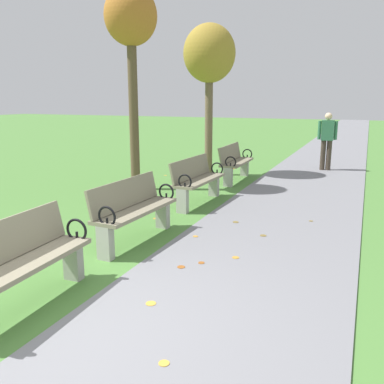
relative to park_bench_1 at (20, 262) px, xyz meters
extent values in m
plane|color=#4C7F38|center=(0.50, -0.12, -0.49)|extent=(80.00, 80.00, 0.00)
cube|color=slate|center=(1.77, 17.88, -0.48)|extent=(2.53, 44.00, 0.02)
cube|color=gray|center=(0.05, 0.00, -0.01)|extent=(0.51, 1.62, 0.05)
cube|color=gray|center=(-0.14, -0.01, 0.21)|extent=(0.19, 1.60, 0.40)
cube|color=#A8A59E|center=(0.02, 0.74, -0.26)|extent=(0.21, 0.13, 0.45)
torus|color=black|center=(0.08, 0.76, 0.10)|extent=(0.27, 0.04, 0.27)
cylinder|color=black|center=(0.08, 0.76, 0.02)|extent=(0.03, 0.03, 0.12)
cube|color=gray|center=(0.05, 2.12, -0.01)|extent=(0.52, 1.62, 0.05)
cube|color=gray|center=(-0.14, 2.13, 0.21)|extent=(0.20, 1.60, 0.40)
cube|color=#A8A59E|center=(0.02, 1.38, -0.26)|extent=(0.21, 0.13, 0.45)
cube|color=#A8A59E|center=(0.09, 2.86, -0.26)|extent=(0.21, 0.13, 0.45)
torus|color=black|center=(0.08, 1.36, 0.10)|extent=(0.27, 0.04, 0.27)
cylinder|color=black|center=(0.08, 1.36, 0.02)|extent=(0.03, 0.03, 0.12)
torus|color=black|center=(0.15, 2.88, 0.10)|extent=(0.27, 0.04, 0.27)
cylinder|color=black|center=(0.15, 2.88, 0.02)|extent=(0.03, 0.03, 0.12)
cube|color=gray|center=(0.05, 4.51, -0.01)|extent=(0.51, 1.62, 0.05)
cube|color=gray|center=(-0.14, 4.52, 0.21)|extent=(0.19, 1.60, 0.40)
cube|color=#A8A59E|center=(0.02, 3.77, -0.26)|extent=(0.20, 0.13, 0.45)
cube|color=#A8A59E|center=(0.08, 5.25, -0.26)|extent=(0.20, 0.13, 0.45)
torus|color=black|center=(0.08, 3.75, 0.10)|extent=(0.27, 0.04, 0.27)
cylinder|color=black|center=(0.08, 3.75, 0.02)|extent=(0.03, 0.03, 0.12)
torus|color=black|center=(0.15, 5.27, 0.10)|extent=(0.27, 0.04, 0.27)
cylinder|color=black|center=(0.15, 5.27, 0.02)|extent=(0.03, 0.03, 0.12)
cube|color=gray|center=(0.05, 7.02, -0.01)|extent=(0.47, 1.61, 0.05)
cube|color=gray|center=(-0.14, 7.01, 0.21)|extent=(0.15, 1.60, 0.40)
cube|color=#A8A59E|center=(0.06, 6.28, -0.26)|extent=(0.20, 0.12, 0.45)
cube|color=#A8A59E|center=(0.04, 7.76, -0.26)|extent=(0.20, 0.12, 0.45)
torus|color=black|center=(0.12, 6.26, 0.10)|extent=(0.27, 0.03, 0.27)
cylinder|color=black|center=(0.12, 6.26, 0.02)|extent=(0.03, 0.03, 0.12)
torus|color=black|center=(0.10, 7.78, 0.10)|extent=(0.27, 0.03, 0.27)
cylinder|color=black|center=(0.10, 7.78, 0.02)|extent=(0.03, 0.03, 0.12)
cylinder|color=brown|center=(-1.79, 5.20, 1.18)|extent=(0.20, 0.20, 3.33)
ellipsoid|color=#B26B28|center=(-1.79, 5.20, 3.24)|extent=(1.12, 1.12, 1.23)
cylinder|color=brown|center=(-0.91, 7.53, 0.86)|extent=(0.20, 0.20, 2.68)
ellipsoid|color=olive|center=(-0.91, 7.53, 2.67)|extent=(1.34, 1.34, 1.47)
cylinder|color=#3D3328|center=(1.86, 9.47, -0.04)|extent=(0.14, 0.14, 0.85)
cylinder|color=#3D3328|center=(2.02, 9.49, -0.04)|extent=(0.14, 0.14, 0.85)
cube|color=#33724C|center=(1.94, 9.48, 0.66)|extent=(0.36, 0.25, 0.56)
sphere|color=beige|center=(1.94, 9.48, 1.05)|extent=(0.20, 0.20, 0.20)
cylinder|color=#33724C|center=(1.73, 9.45, 0.66)|extent=(0.09, 0.09, 0.52)
cylinder|color=#33724C|center=(2.16, 9.50, 0.66)|extent=(0.09, 0.09, 0.52)
cylinder|color=gold|center=(1.69, -0.27, -0.46)|extent=(0.12, 0.12, 0.00)
cylinder|color=#93511E|center=(1.04, 1.49, -0.46)|extent=(0.13, 0.13, 0.00)
cylinder|color=#AD6B23|center=(-0.57, 8.72, -0.48)|extent=(0.11, 0.11, 0.00)
cylinder|color=brown|center=(1.10, 3.54, -0.46)|extent=(0.13, 0.13, 0.00)
cylinder|color=#BC842D|center=(-0.26, 3.27, -0.48)|extent=(0.10, 0.10, 0.00)
cylinder|color=#BC842D|center=(0.76, 2.61, -0.46)|extent=(0.10, 0.10, 0.00)
cylinder|color=brown|center=(1.68, 3.04, -0.46)|extent=(0.13, 0.13, 0.00)
cylinder|color=#93511E|center=(1.22, 1.70, -0.46)|extent=(0.09, 0.09, 0.00)
cylinder|color=brown|center=(-1.16, 7.84, -0.48)|extent=(0.11, 0.11, 0.00)
cylinder|color=gold|center=(1.14, 0.53, -0.46)|extent=(0.14, 0.14, 0.00)
cylinder|color=brown|center=(2.24, 4.09, -0.46)|extent=(0.10, 0.10, 0.00)
cylinder|color=#BC842D|center=(1.56, 2.04, -0.46)|extent=(0.13, 0.13, 0.00)
cylinder|color=#BC842D|center=(-1.94, 7.00, -0.48)|extent=(0.09, 0.09, 0.00)
camera|label=1|loc=(2.99, -2.77, 1.55)|focal=38.47mm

